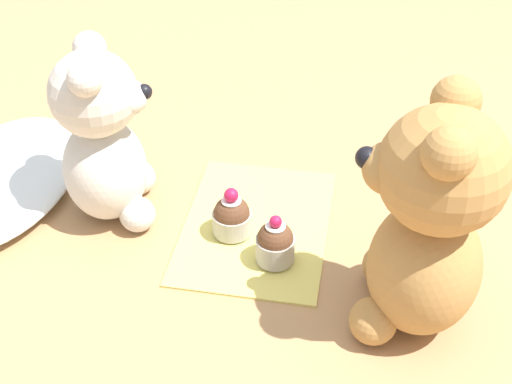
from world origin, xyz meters
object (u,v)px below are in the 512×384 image
at_px(teddy_bear_cream, 103,140).
at_px(cupcake_near_tan_bear, 275,243).
at_px(cupcake_near_cream_bear, 232,216).
at_px(teddy_bear_tan, 429,223).

distance_m(teddy_bear_cream, cupcake_near_tan_bear, 0.24).
bearing_deg(cupcake_near_cream_bear, cupcake_near_tan_bear, -123.27).
relative_size(cupcake_near_cream_bear, cupcake_near_tan_bear, 1.01).
xyz_separation_m(teddy_bear_tan, cupcake_near_cream_bear, (0.10, 0.22, -0.10)).
relative_size(teddy_bear_tan, cupcake_near_cream_bear, 4.16).
xyz_separation_m(teddy_bear_cream, cupcake_near_tan_bear, (-0.06, -0.22, -0.08)).
bearing_deg(cupcake_near_tan_bear, teddy_bear_tan, -109.48).
xyz_separation_m(teddy_bear_cream, cupcake_near_cream_bear, (-0.02, -0.16, -0.08)).
bearing_deg(teddy_bear_cream, cupcake_near_cream_bear, -113.01).
distance_m(teddy_bear_tan, cupcake_near_cream_bear, 0.26).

